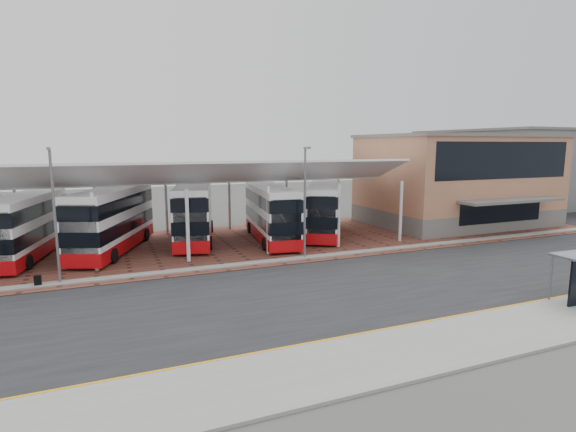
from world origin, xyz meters
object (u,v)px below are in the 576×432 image
object	(u,v)px
terminal	(457,179)
bus_4	(271,214)
bus_1	(26,227)
bus_2	(113,220)
bus_3	(194,213)
bus_5	(324,210)

from	to	relation	value
terminal	bus_4	distance (m)	21.26
bus_1	bus_2	world-z (taller)	bus_2
bus_2	bus_3	distance (m)	6.71
bus_3	bus_4	world-z (taller)	bus_3
bus_5	bus_3	bearing A→B (deg)	-159.83
terminal	bus_5	bearing A→B (deg)	-178.91
bus_1	bus_5	bearing A→B (deg)	11.08
terminal	bus_4	size ratio (longest dim) A/B	1.60
bus_2	bus_5	bearing A→B (deg)	20.90
bus_1	bus_3	xyz separation A→B (m)	(12.41, 1.30, 0.14)
bus_1	bus_3	distance (m)	12.48
terminal	bus_3	size ratio (longest dim) A/B	1.51
bus_1	bus_4	bearing A→B (deg)	8.89
bus_3	bus_5	xyz separation A→B (m)	(11.47, -1.75, -0.14)
terminal	bus_4	xyz separation A→B (m)	(-21.12, -0.91, -2.29)
terminal	bus_5	distance (m)	15.92
bus_1	bus_4	size ratio (longest dim) A/B	0.99
bus_1	bus_5	size ratio (longest dim) A/B	1.04
bus_1	bus_5	distance (m)	23.89
bus_4	bus_5	world-z (taller)	bus_4
terminal	bus_3	bearing A→B (deg)	176.95
terminal	bus_2	size ratio (longest dim) A/B	1.54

